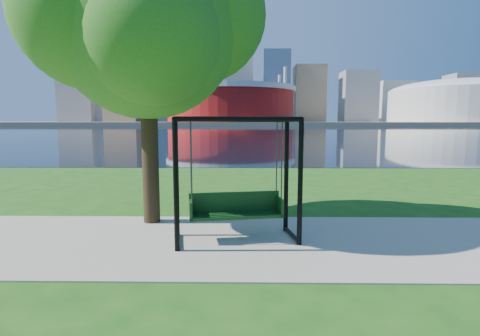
{
  "coord_description": "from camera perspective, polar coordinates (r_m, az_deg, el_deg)",
  "views": [
    {
      "loc": [
        -0.06,
        -8.04,
        2.51
      ],
      "look_at": [
        -0.18,
        0.0,
        1.51
      ],
      "focal_mm": 28.0,
      "sensor_mm": 36.0,
      "label": 1
    }
  ],
  "objects": [
    {
      "name": "stadium",
      "position": [
        243.53,
        -1.46,
        9.9
      ],
      "size": [
        83.0,
        83.0,
        32.0
      ],
      "color": "maroon",
      "rests_on": "far_bank"
    },
    {
      "name": "river",
      "position": [
        110.07,
        0.94,
        5.84
      ],
      "size": [
        900.0,
        180.0,
        0.02
      ],
      "primitive_type": "cube",
      "color": "black",
      "rests_on": "ground"
    },
    {
      "name": "far_bank",
      "position": [
        314.05,
        0.92,
        6.87
      ],
      "size": [
        900.0,
        228.0,
        2.0
      ],
      "primitive_type": "cube",
      "color": "#937F60",
      "rests_on": "ground"
    },
    {
      "name": "ground",
      "position": [
        8.43,
        1.27,
        -10.22
      ],
      "size": [
        900.0,
        900.0,
        0.0
      ],
      "primitive_type": "plane",
      "color": "#1E5114",
      "rests_on": "ground"
    },
    {
      "name": "path",
      "position": [
        7.95,
        1.29,
        -11.19
      ],
      "size": [
        120.0,
        4.0,
        0.03
      ],
      "primitive_type": "cube",
      "color": "#9E937F",
      "rests_on": "ground"
    },
    {
      "name": "swing",
      "position": [
        7.78,
        -0.65,
        -2.14
      ],
      "size": [
        2.69,
        1.52,
        2.6
      ],
      "rotation": [
        0.0,
        0.0,
        0.17
      ],
      "color": "black",
      "rests_on": "ground"
    },
    {
      "name": "arena",
      "position": [
        278.37,
        30.33,
        8.94
      ],
      "size": [
        84.0,
        84.0,
        26.56
      ],
      "color": "beige",
      "rests_on": "far_bank"
    },
    {
      "name": "park_tree",
      "position": [
        9.7,
        -14.34,
        21.04
      ],
      "size": [
        5.66,
        5.11,
        7.02
      ],
      "color": "black",
      "rests_on": "ground"
    },
    {
      "name": "skyline",
      "position": [
        329.16,
        0.17,
        12.97
      ],
      "size": [
        392.0,
        66.0,
        96.5
      ],
      "color": "gray",
      "rests_on": "far_bank"
    }
  ]
}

